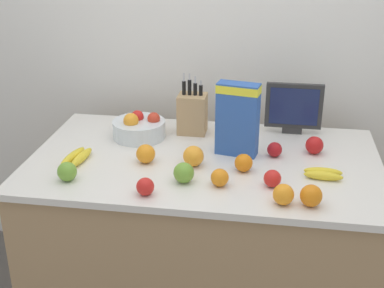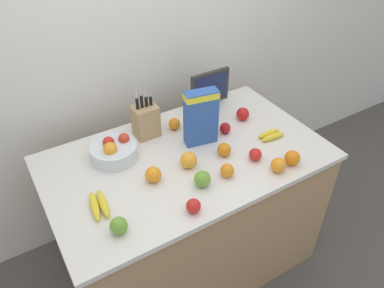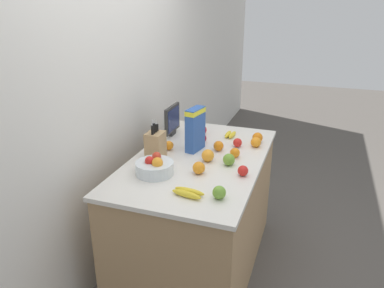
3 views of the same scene
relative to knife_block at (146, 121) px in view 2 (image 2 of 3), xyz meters
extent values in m
plane|color=#514C47|center=(0.10, -0.29, -1.03)|extent=(14.00, 14.00, 0.00)
cube|color=silver|center=(0.10, 0.38, 0.27)|extent=(9.00, 0.06, 2.60)
cube|color=tan|center=(0.10, -0.29, -0.58)|extent=(1.50, 0.88, 0.90)
cube|color=silver|center=(0.10, -0.29, -0.11)|extent=(1.53, 0.91, 0.03)
cube|color=tan|center=(0.00, 0.00, 0.00)|extent=(0.14, 0.12, 0.19)
cylinder|color=black|center=(-0.04, 0.00, 0.13)|extent=(0.02, 0.02, 0.07)
cube|color=silver|center=(-0.04, 0.00, 0.18)|extent=(0.01, 0.00, 0.04)
cylinder|color=black|center=(-0.01, 0.00, 0.13)|extent=(0.02, 0.02, 0.07)
cube|color=silver|center=(-0.01, 0.00, 0.18)|extent=(0.01, 0.00, 0.03)
cylinder|color=black|center=(0.01, 0.00, 0.12)|extent=(0.02, 0.02, 0.06)
cube|color=silver|center=(0.01, 0.00, 0.17)|extent=(0.01, 0.00, 0.04)
cylinder|color=black|center=(0.04, 0.00, 0.12)|extent=(0.02, 0.02, 0.05)
cube|color=silver|center=(0.04, 0.00, 0.15)|extent=(0.01, 0.00, 0.02)
cube|color=#2D2D2D|center=(0.48, 0.07, -0.08)|extent=(0.10, 0.03, 0.03)
cube|color=#2D2D2D|center=(0.48, 0.07, 0.04)|extent=(0.27, 0.02, 0.22)
cube|color=#19234C|center=(0.48, 0.05, 0.04)|extent=(0.23, 0.00, 0.18)
cube|color=#2D56A8|center=(0.23, -0.22, 0.06)|extent=(0.19, 0.11, 0.33)
cube|color=yellow|center=(0.23, -0.22, 0.20)|extent=(0.20, 0.11, 0.04)
cylinder|color=silver|center=(-0.24, -0.10, -0.06)|extent=(0.25, 0.25, 0.08)
sphere|color=red|center=(-0.17, -0.09, -0.01)|extent=(0.06, 0.06, 0.06)
sphere|color=red|center=(-0.26, -0.07, -0.01)|extent=(0.06, 0.06, 0.06)
sphere|color=orange|center=(-0.27, -0.14, 0.00)|extent=(0.07, 0.07, 0.07)
ellipsoid|color=yellow|center=(-0.42, -0.41, -0.08)|extent=(0.06, 0.20, 0.04)
ellipsoid|color=yellow|center=(-0.46, -0.40, -0.08)|extent=(0.07, 0.20, 0.04)
ellipsoid|color=yellow|center=(0.60, -0.38, -0.08)|extent=(0.16, 0.04, 0.04)
ellipsoid|color=yellow|center=(0.60, -0.42, -0.08)|extent=(0.16, 0.05, 0.04)
sphere|color=#A31419|center=(0.40, -0.22, -0.07)|extent=(0.07, 0.07, 0.07)
sphere|color=red|center=(0.40, -0.51, -0.06)|extent=(0.07, 0.07, 0.07)
sphere|color=#6B9E33|center=(-0.42, -0.59, -0.06)|extent=(0.08, 0.08, 0.08)
sphere|color=#6B9E33|center=(0.05, -0.53, -0.06)|extent=(0.08, 0.08, 0.08)
sphere|color=red|center=(-0.08, -0.65, -0.06)|extent=(0.07, 0.07, 0.07)
sphere|color=red|center=(0.58, -0.16, -0.06)|extent=(0.08, 0.08, 0.08)
sphere|color=orange|center=(0.54, -0.64, -0.06)|extent=(0.08, 0.08, 0.08)
sphere|color=orange|center=(0.44, -0.64, -0.06)|extent=(0.08, 0.08, 0.08)
sphere|color=orange|center=(0.17, -0.03, -0.06)|extent=(0.07, 0.07, 0.07)
sphere|color=orange|center=(0.19, -0.54, -0.06)|extent=(0.07, 0.07, 0.07)
sphere|color=orange|center=(-0.14, -0.37, -0.06)|extent=(0.08, 0.08, 0.08)
sphere|color=orange|center=(0.06, -0.37, -0.06)|extent=(0.09, 0.09, 0.09)
sphere|color=orange|center=(0.28, -0.39, -0.06)|extent=(0.08, 0.08, 0.08)
camera|label=1|loc=(0.38, -2.41, 0.90)|focal=50.00mm
camera|label=2|loc=(-0.70, -1.66, 1.21)|focal=35.00mm
camera|label=3|loc=(-2.25, -1.06, 0.99)|focal=35.00mm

